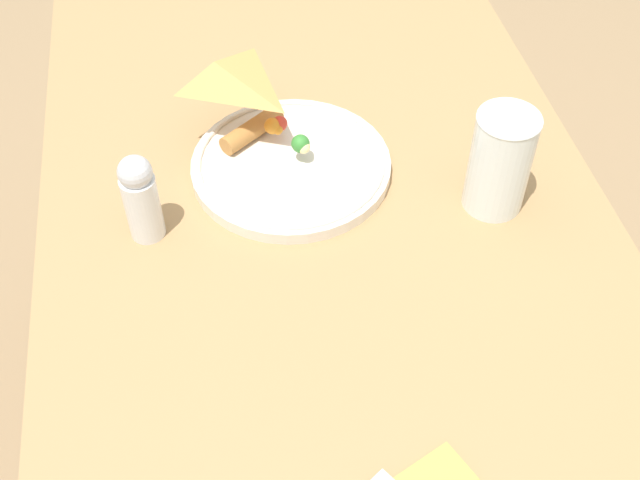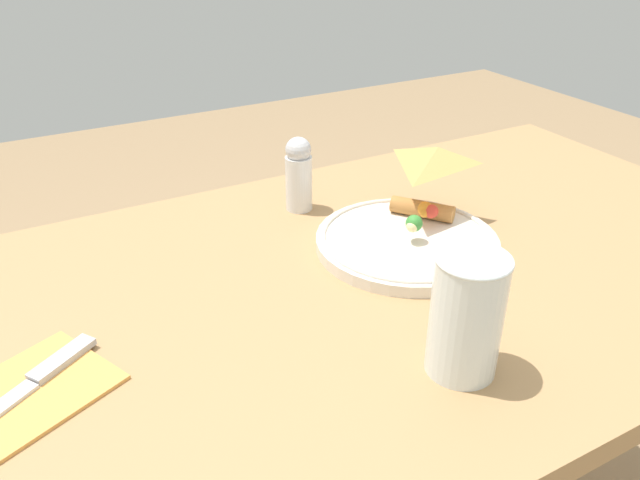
# 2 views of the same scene
# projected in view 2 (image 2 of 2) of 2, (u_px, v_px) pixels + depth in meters

# --- Properties ---
(dining_table) EXTENTS (1.27, 0.67, 0.73)m
(dining_table) POSITION_uv_depth(u_px,v_px,m) (349.00, 347.00, 0.83)
(dining_table) COLOR #A87F51
(dining_table) RESTS_ON ground_plane
(plate_pizza) EXTENTS (0.24, 0.24, 0.05)m
(plate_pizza) POSITION_uv_depth(u_px,v_px,m) (408.00, 238.00, 0.84)
(plate_pizza) COLOR silver
(plate_pizza) RESTS_ON dining_table
(milk_glass) EXTENTS (0.07, 0.07, 0.13)m
(milk_glass) POSITION_uv_depth(u_px,v_px,m) (466.00, 318.00, 0.60)
(milk_glass) COLOR white
(milk_glass) RESTS_ON dining_table
(napkin_folded) EXTENTS (0.21, 0.18, 0.00)m
(napkin_folded) POSITION_uv_depth(u_px,v_px,m) (14.00, 402.00, 0.58)
(napkin_folded) COLOR #E59E4C
(napkin_folded) RESTS_ON dining_table
(butter_knife) EXTENTS (0.17, 0.13, 0.01)m
(butter_knife) POSITION_uv_depth(u_px,v_px,m) (21.00, 391.00, 0.59)
(butter_knife) COLOR #B2B2B7
(butter_knife) RESTS_ON napkin_folded
(salt_shaker) EXTENTS (0.04, 0.04, 0.11)m
(salt_shaker) POSITION_uv_depth(u_px,v_px,m) (299.00, 174.00, 0.92)
(salt_shaker) COLOR silver
(salt_shaker) RESTS_ON dining_table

